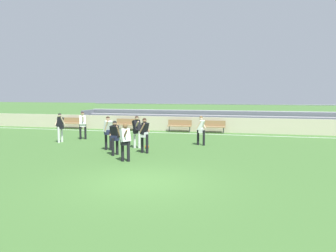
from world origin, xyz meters
TOP-DOWN VIEW (x-y plane):
  - ground_plane at (0.00, 0.00)m, footprint 160.00×160.00m
  - field_line_sideline at (0.00, 12.98)m, footprint 44.00×0.12m
  - sideline_wall at (0.00, 14.30)m, footprint 48.00×0.16m
  - bleacher_stand at (1.57, 16.26)m, footprint 24.39×2.73m
  - bench_far_left at (0.69, 13.79)m, footprint 1.80×0.40m
  - bench_near_wall_gap at (-1.79, 13.79)m, footprint 1.80×0.40m
  - bench_near_bin at (-10.71, 13.79)m, footprint 1.80×0.40m
  - bench_centre_sideline at (-5.97, 13.79)m, footprint 1.80×0.40m
  - player_white_deep_cover at (-3.61, 5.24)m, footprint 0.46×0.57m
  - player_dark_wide_left at (-2.41, 6.18)m, footprint 0.54×0.67m
  - player_white_trailing_run at (0.71, 7.99)m, footprint 0.53×0.47m
  - player_dark_challenging at (-7.46, 6.95)m, footprint 0.62×0.47m
  - player_dark_pressing_high at (-2.72, 4.05)m, footprint 0.53×0.43m
  - player_white_on_ball at (-6.83, 8.47)m, footprint 0.49×0.70m
  - player_white_wide_right at (-1.72, 2.85)m, footprint 0.51×0.68m
  - player_dark_dropping_back at (-1.56, 4.92)m, footprint 0.44×0.53m
  - soccer_ball at (-1.82, 6.07)m, footprint 0.22×0.22m

SIDE VIEW (x-z plane):
  - ground_plane at x=0.00m, z-range 0.00..0.00m
  - field_line_sideline at x=0.00m, z-range 0.00..0.01m
  - soccer_ball at x=-1.82m, z-range 0.00..0.22m
  - bench_far_left at x=0.69m, z-range 0.10..1.00m
  - bench_near_wall_gap at x=-1.79m, z-range 0.10..1.00m
  - bench_near_bin at x=-10.71m, z-range 0.10..1.00m
  - bench_centre_sideline at x=-5.97m, z-range 0.10..1.00m
  - sideline_wall at x=0.00m, z-range 0.00..1.10m
  - bleacher_stand at x=1.57m, z-range -0.18..1.82m
  - player_dark_pressing_high at x=-2.72m, z-range 0.15..1.76m
  - player_white_trailing_run at x=0.71m, z-range 0.15..1.78m
  - player_white_wide_right at x=-1.72m, z-range 0.15..1.78m
  - player_dark_dropping_back at x=-1.56m, z-range 0.17..1.87m
  - player_dark_wide_left at x=-2.41m, z-range 0.17..1.88m
  - player_dark_challenging at x=-7.46m, z-range 0.17..1.89m
  - player_white_on_ball at x=-6.83m, z-range 0.17..1.89m
  - player_white_deep_cover at x=-3.61m, z-range 0.17..1.90m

